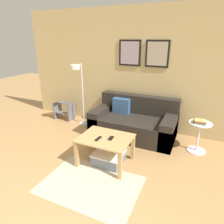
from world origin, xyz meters
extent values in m
cube|color=tan|center=(0.00, 3.44, 1.27)|extent=(5.60, 0.06, 2.55)
cube|color=black|center=(-0.21, 3.39, 1.64)|extent=(0.47, 0.02, 0.52)
cube|color=#A393A8|center=(-0.21, 3.38, 1.64)|extent=(0.40, 0.01, 0.45)
cube|color=black|center=(0.36, 3.39, 1.64)|extent=(0.47, 0.02, 0.52)
cube|color=#ADA38E|center=(0.36, 3.38, 1.64)|extent=(0.40, 0.01, 0.45)
cube|color=#C1B299|center=(0.03, 1.26, 0.00)|extent=(1.36, 0.95, 0.01)
cube|color=#28231E|center=(0.08, 2.93, 0.20)|extent=(1.69, 0.88, 0.41)
cube|color=#28231E|center=(0.08, 3.27, 0.60)|extent=(1.69, 0.20, 0.39)
cube|color=#28231E|center=(-0.65, 2.93, 0.26)|extent=(0.24, 0.88, 0.53)
cube|color=#28231E|center=(0.80, 2.93, 0.26)|extent=(0.24, 0.88, 0.53)
cube|color=#335684|center=(-0.26, 3.10, 0.57)|extent=(0.36, 0.14, 0.32)
cube|color=tan|center=(-0.02, 1.83, 0.45)|extent=(0.81, 0.64, 0.02)
cube|color=tan|center=(-0.39, 1.54, 0.22)|extent=(0.06, 0.06, 0.44)
cube|color=tan|center=(0.35, 1.54, 0.22)|extent=(0.06, 0.06, 0.44)
cube|color=tan|center=(-0.39, 2.11, 0.22)|extent=(0.06, 0.06, 0.44)
cube|color=tan|center=(0.35, 2.11, 0.22)|extent=(0.06, 0.06, 0.44)
cube|color=slate|center=(0.04, 1.84, 0.09)|extent=(0.45, 0.42, 0.17)
cube|color=silver|center=(0.04, 1.84, 0.18)|extent=(0.47, 0.44, 0.02)
cylinder|color=silver|center=(-1.20, 3.05, 0.01)|extent=(0.25, 0.25, 0.02)
cylinder|color=silver|center=(-1.20, 3.05, 0.71)|extent=(0.03, 0.03, 1.38)
cylinder|color=silver|center=(-1.20, 2.93, 1.40)|extent=(0.02, 0.23, 0.02)
cylinder|color=white|center=(-1.20, 2.82, 1.37)|extent=(0.19, 0.19, 0.09)
cylinder|color=white|center=(1.33, 2.84, 0.01)|extent=(0.33, 0.33, 0.01)
cylinder|color=white|center=(1.33, 2.84, 0.28)|extent=(0.04, 0.04, 0.52)
cylinder|color=white|center=(1.33, 2.84, 0.55)|extent=(0.39, 0.39, 0.02)
cube|color=#387F4C|center=(1.31, 2.81, 0.57)|extent=(0.20, 0.17, 0.02)
cube|color=#B73333|center=(1.31, 2.82, 0.59)|extent=(0.20, 0.19, 0.02)
cube|color=#D8C666|center=(1.31, 2.81, 0.61)|extent=(0.18, 0.14, 0.02)
cube|color=black|center=(-0.09, 1.73, 0.47)|extent=(0.05, 0.15, 0.02)
cube|color=black|center=(0.08, 1.83, 0.47)|extent=(0.08, 0.14, 0.01)
cube|color=slate|center=(-2.01, 3.10, 0.21)|extent=(0.03, 0.29, 0.42)
cube|color=slate|center=(-1.58, 3.10, 0.21)|extent=(0.03, 0.29, 0.42)
cube|color=slate|center=(-1.80, 3.05, 0.18)|extent=(0.40, 0.13, 0.02)
cube|color=slate|center=(-1.80, 3.15, 0.41)|extent=(0.40, 0.13, 0.02)
camera|label=1|loc=(1.25, -0.68, 1.95)|focal=32.00mm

